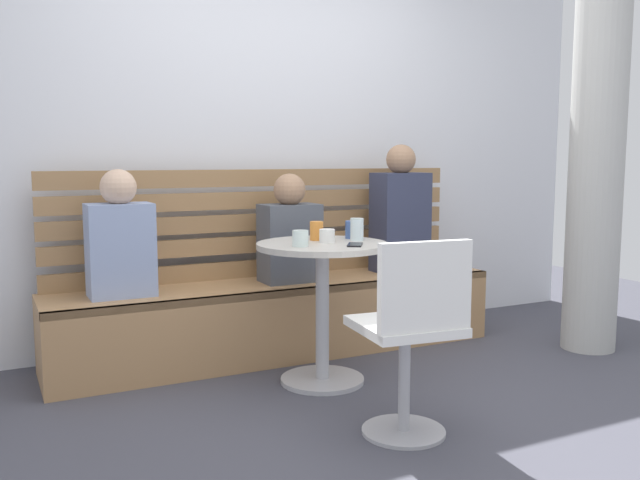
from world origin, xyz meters
name	(u,v)px	position (x,y,z in m)	size (l,w,h in m)	color
ground	(387,423)	(0.00, 0.00, 0.00)	(8.00, 8.00, 0.00)	#42424C
back_wall	(252,114)	(0.00, 1.64, 1.45)	(5.20, 0.10, 2.90)	silver
concrete_pillar	(599,120)	(1.75, 0.45, 1.40)	(0.32, 0.32, 2.80)	#B2B2AD
booth_bench	(281,318)	(0.00, 1.20, 0.22)	(2.70, 0.52, 0.44)	#A87C51
booth_backrest	(264,222)	(0.00, 1.44, 0.78)	(2.65, 0.04, 0.66)	#9A7249
cafe_table	(322,285)	(-0.01, 0.62, 0.52)	(0.68, 0.68, 0.74)	#ADADB2
white_chair	(412,331)	(-0.01, -0.19, 0.46)	(0.44, 0.44, 0.85)	#ADADB2
person_adult	(400,215)	(0.85, 1.20, 0.81)	(0.34, 0.22, 0.82)	#333851
person_child_left	(120,240)	(-0.92, 1.20, 0.74)	(0.34, 0.22, 0.68)	#8C9EC6
person_child_middle	(290,234)	(0.06, 1.19, 0.72)	(0.34, 0.22, 0.64)	#4C515B
cup_ceramic_white	(327,236)	(0.01, 0.62, 0.78)	(0.08, 0.08, 0.07)	white
cup_glass_short	(300,238)	(-0.17, 0.55, 0.78)	(0.08, 0.08, 0.08)	silver
cup_glass_tall	(357,229)	(0.19, 0.62, 0.80)	(0.07, 0.07, 0.12)	silver
cup_tumbler_orange	(317,231)	(0.01, 0.73, 0.79)	(0.07, 0.07, 0.10)	orange
cup_mug_blue	(353,230)	(0.22, 0.72, 0.79)	(0.08, 0.08, 0.10)	#3D5B9E
phone_on_table	(355,245)	(0.09, 0.45, 0.74)	(0.07, 0.14, 0.01)	black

